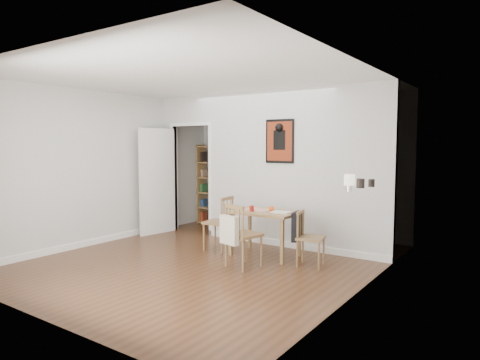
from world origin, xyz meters
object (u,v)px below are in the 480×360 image
Objects in this scene: chair_left at (218,223)px; chair_right at (310,237)px; chair_front at (243,235)px; fireplace at (361,233)px; ceramic_jar_a at (361,183)px; dining_table at (265,217)px; bookshelf at (213,186)px; red_glass at (252,208)px; mantel_lamp at (350,181)px; orange_fruit at (271,209)px; notebook at (281,212)px; ceramic_jar_b at (371,183)px.

chair_left is 1.61m from chair_right.
fireplace reaches higher than chair_front.
fireplace is 0.61m from ceramic_jar_a.
dining_table is 1.73m from ceramic_jar_a.
chair_left is at bearing -49.66° from bookshelf.
mantel_lamp is at bearing -20.22° from red_glass.
dining_table is at bearing 40.57° from red_glass.
chair_left is at bearing 172.40° from fireplace.
mantel_lamp is 0.46m from ceramic_jar_a.
chair_left is at bearing 145.94° from chair_front.
bookshelf reaches higher than dining_table.
ceramic_jar_a is at bearing -15.47° from chair_right.
ceramic_jar_a is (-0.06, 0.10, 0.60)m from fireplace.
mantel_lamp is at bearing -95.30° from fireplace.
orange_fruit is (0.24, 0.18, -0.00)m from red_glass.
chair_right is 8.66× the size of red_glass.
ceramic_jar_a reaches higher than notebook.
dining_table is at bearing 171.97° from chair_right.
chair_right is at bearing 140.36° from mantel_lamp.
fireplace is at bearing -27.23° from bookshelf.
chair_right reaches higher than orange_fruit.
orange_fruit is at bearing 36.68° from red_glass.
orange_fruit is 0.83× the size of ceramic_jar_b.
bookshelf is 14.39× the size of ceramic_jar_a.
ceramic_jar_a reaches higher than chair_left.
chair_front reaches higher than dining_table.
mantel_lamp is at bearing -86.62° from ceramic_jar_a.
notebook is at bearing 148.97° from mantel_lamp.
ceramic_jar_a is (2.39, -0.23, 0.78)m from chair_left.
fireplace is 1.63m from orange_fruit.
bookshelf reaches higher than chair_front.
bookshelf is at bearing 130.34° from chair_left.
ceramic_jar_b is (1.80, 0.03, 0.48)m from red_glass.
ceramic_jar_a is (0.78, -0.22, 0.82)m from chair_right.
chair_front is 8.97× the size of ceramic_jar_b.
chair_front is 0.80m from orange_fruit.
ceramic_jar_a is (1.58, -0.33, 0.61)m from dining_table.
mantel_lamp reaches higher than chair_right.
bookshelf is at bearing 145.01° from dining_table.
ceramic_jar_a reaches higher than dining_table.
red_glass is at bearing 159.78° from mantel_lamp.
dining_table is 8.60× the size of ceramic_jar_a.
ceramic_jar_b reaches higher than fireplace.
ceramic_jar_a is (1.49, -0.38, 0.49)m from orange_fruit.
chair_right is 0.46× the size of bookshelf.
chair_front is 0.68m from red_glass.
chair_left reaches higher than dining_table.
chair_left is 10.57× the size of orange_fruit.
chair_right is 1.17m from ceramic_jar_b.
mantel_lamp is at bearing -2.83° from chair_front.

